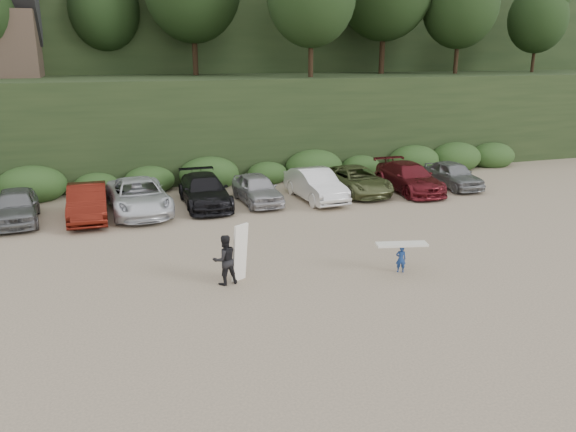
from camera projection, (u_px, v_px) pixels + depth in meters
name	position (u px, v px, depth m)	size (l,w,h in m)	color
ground	(264.00, 281.00, 19.17)	(120.00, 120.00, 0.00)	tan
hillside_backdrop	(144.00, 8.00, 48.64)	(90.00, 41.50, 28.00)	black
parked_cars	(155.00, 196.00, 27.27)	(36.40, 6.16, 1.63)	#B5B5BA
child_surfer	(401.00, 253.00, 19.72)	(1.87, 0.91, 1.08)	navy
adult_surfer	(226.00, 259.00, 18.69)	(1.34, 0.78, 2.03)	black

